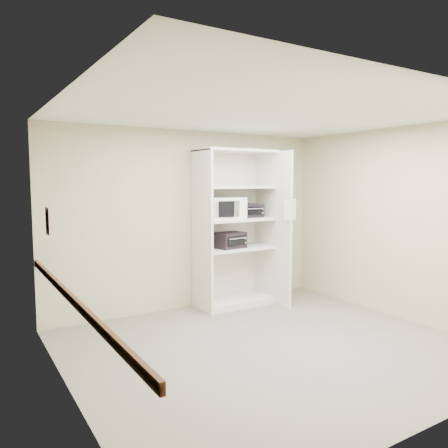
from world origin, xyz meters
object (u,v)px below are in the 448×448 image
shelving_unit (238,233)px  toaster_oven_upper (250,211)px  microwave (225,208)px  toaster_oven_lower (230,240)px

shelving_unit → toaster_oven_upper: 0.42m
shelving_unit → microwave: 0.48m
toaster_oven_upper → microwave: bearing=-170.8°
microwave → toaster_oven_lower: bearing=4.4°
toaster_oven_upper → toaster_oven_lower: toaster_oven_upper is taller
microwave → toaster_oven_lower: 0.50m
shelving_unit → toaster_oven_upper: bearing=4.3°
microwave → toaster_oven_upper: 0.51m
microwave → toaster_oven_upper: (0.50, 0.06, -0.06)m
microwave → toaster_oven_lower: (0.09, -0.00, -0.49)m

